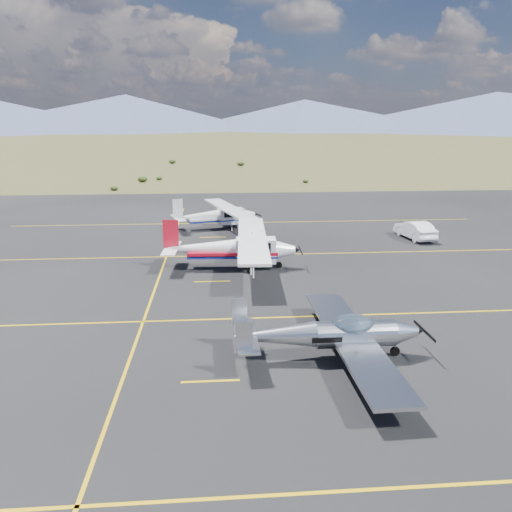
# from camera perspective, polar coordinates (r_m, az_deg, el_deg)

# --- Properties ---
(ground) EXTENTS (1600.00, 1600.00, 0.00)m
(ground) POSITION_cam_1_polar(r_m,az_deg,el_deg) (20.83, 3.24, -9.11)
(ground) COLOR #383D1C
(ground) RESTS_ON ground
(apron) EXTENTS (72.00, 72.00, 0.02)m
(apron) POSITION_cam_1_polar(r_m,az_deg,el_deg) (27.31, 1.26, -3.11)
(apron) COLOR black
(apron) RESTS_ON ground
(aircraft_low_wing) EXTENTS (6.82, 9.54, 2.08)m
(aircraft_low_wing) POSITION_cam_1_polar(r_m,az_deg,el_deg) (18.72, 8.81, -8.83)
(aircraft_low_wing) COLOR silver
(aircraft_low_wing) RESTS_ON apron
(aircraft_cessna) EXTENTS (7.07, 11.80, 2.99)m
(aircraft_cessna) POSITION_cam_1_polar(r_m,az_deg,el_deg) (29.66, -2.70, 1.01)
(aircraft_cessna) COLOR white
(aircraft_cessna) RESTS_ON apron
(aircraft_plain) EXTENTS (6.90, 10.32, 2.63)m
(aircraft_plain) POSITION_cam_1_polar(r_m,az_deg,el_deg) (41.06, -4.52, 4.70)
(aircraft_plain) COLOR silver
(aircraft_plain) RESTS_ON apron
(sedan) EXTENTS (1.98, 4.29, 1.36)m
(sedan) POSITION_cam_1_polar(r_m,az_deg,el_deg) (39.34, 17.71, 2.87)
(sedan) COLOR white
(sedan) RESTS_ON apron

